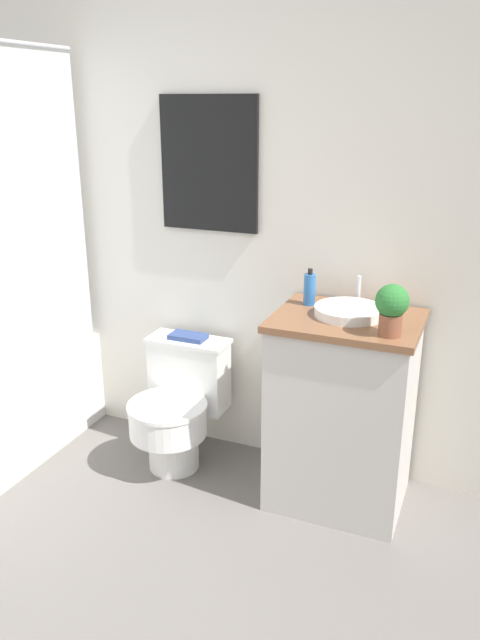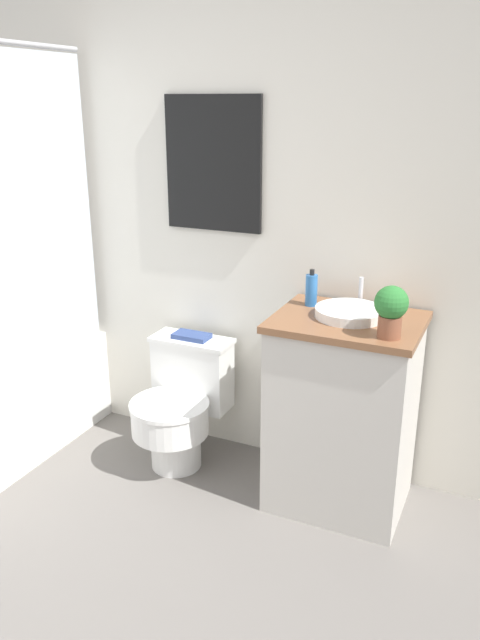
{
  "view_description": "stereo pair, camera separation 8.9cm",
  "coord_description": "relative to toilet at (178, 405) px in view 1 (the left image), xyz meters",
  "views": [
    {
      "loc": [
        1.42,
        -0.56,
        1.74
      ],
      "look_at": [
        0.48,
        1.69,
        0.88
      ],
      "focal_mm": 35.0,
      "sensor_mm": 36.0,
      "label": 1
    },
    {
      "loc": [
        1.5,
        -0.53,
        1.74
      ],
      "look_at": [
        0.48,
        1.69,
        0.88
      ],
      "focal_mm": 35.0,
      "sensor_mm": 36.0,
      "label": 2
    }
  ],
  "objects": [
    {
      "name": "vanity",
      "position": [
        0.82,
        0.0,
        0.13
      ],
      "size": [
        0.61,
        0.5,
        0.88
      ],
      "color": "beige",
      "rests_on": "ground_plane"
    },
    {
      "name": "wall_back",
      "position": [
        -0.07,
        0.29,
        0.94
      ],
      "size": [
        3.41,
        0.07,
        2.5
      ],
      "color": "silver",
      "rests_on": "ground_plane"
    },
    {
      "name": "toilet",
      "position": [
        0.0,
        0.0,
        0.0
      ],
      "size": [
        0.41,
        0.52,
        0.62
      ],
      "color": "white",
      "rests_on": "ground_plane"
    },
    {
      "name": "book_on_tank",
      "position": [
        0.0,
        0.13,
        0.32
      ],
      "size": [
        0.18,
        0.1,
        0.02
      ],
      "color": "#33477F",
      "rests_on": "toilet"
    },
    {
      "name": "soap_bottle",
      "position": [
        0.62,
        0.11,
        0.64
      ],
      "size": [
        0.05,
        0.05,
        0.16
      ],
      "color": "#2D6BB2",
      "rests_on": "vanity"
    },
    {
      "name": "potted_plant",
      "position": [
        1.02,
        -0.15,
        0.69
      ],
      "size": [
        0.13,
        0.13,
        0.2
      ],
      "color": "brown",
      "rests_on": "vanity"
    },
    {
      "name": "sink",
      "position": [
        0.82,
        0.02,
        0.59
      ],
      "size": [
        0.29,
        0.33,
        0.13
      ],
      "color": "white",
      "rests_on": "vanity"
    }
  ]
}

